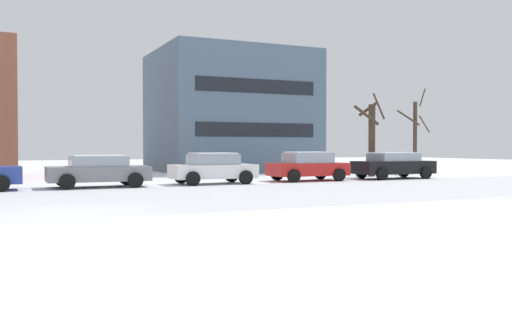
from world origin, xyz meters
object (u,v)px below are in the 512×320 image
object	(u,v)px
parked_car_gray	(98,171)
parked_car_red	(308,166)
parked_car_black	(393,165)
parked_car_white	(213,168)

from	to	relation	value
parked_car_gray	parked_car_red	size ratio (longest dim) A/B	1.06
parked_car_gray	parked_car_black	distance (m)	15.45
parked_car_red	parked_car_gray	bearing A→B (deg)	-179.14
parked_car_gray	parked_car_white	distance (m)	5.15
parked_car_gray	parked_car_white	xyz separation A→B (m)	(5.15, -0.05, 0.03)
parked_car_black	parked_car_white	bearing A→B (deg)	179.70
parked_car_gray	parked_car_red	xyz separation A→B (m)	(10.30, 0.15, 0.04)
parked_car_red	parked_car_black	bearing A→B (deg)	-2.86
parked_car_white	parked_car_gray	bearing A→B (deg)	179.45
parked_car_red	parked_car_white	bearing A→B (deg)	-177.73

